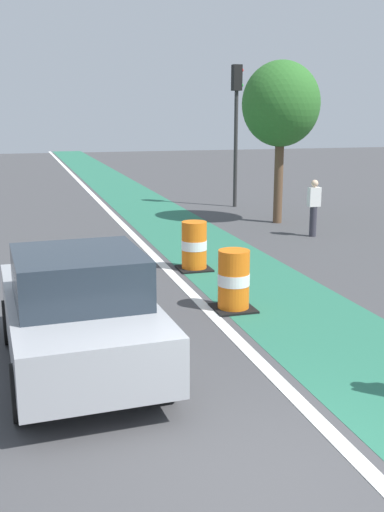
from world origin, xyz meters
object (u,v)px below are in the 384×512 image
object	(u,v)px
traffic_light_corner	(236,111)
traffic_barrel_mid	(194,246)
pedestrian_crossing	(314,206)
parked_sedan_nearest	(78,312)
traffic_barrel_front	(234,281)
street_tree_sidewalk	(281,105)

from	to	relation	value
traffic_light_corner	traffic_barrel_mid	bearing A→B (deg)	-115.58
traffic_barrel_mid	pedestrian_crossing	bearing A→B (deg)	31.90
parked_sedan_nearest	traffic_barrel_front	size ratio (longest dim) A/B	3.83
traffic_light_corner	parked_sedan_nearest	bearing A→B (deg)	-118.08
traffic_barrel_mid	street_tree_sidewalk	size ratio (longest dim) A/B	0.22
traffic_barrel_mid	pedestrian_crossing	world-z (taller)	pedestrian_crossing
traffic_barrel_front	pedestrian_crossing	bearing A→B (deg)	51.75
parked_sedan_nearest	street_tree_sidewalk	world-z (taller)	street_tree_sidewalk
parked_sedan_nearest	traffic_light_corner	bearing A→B (deg)	61.92
parked_sedan_nearest	traffic_barrel_front	bearing A→B (deg)	32.93
parked_sedan_nearest	street_tree_sidewalk	bearing A→B (deg)	53.47
traffic_barrel_front	street_tree_sidewalk	world-z (taller)	street_tree_sidewalk
traffic_light_corner	street_tree_sidewalk	world-z (taller)	traffic_light_corner
traffic_barrel_front	traffic_light_corner	distance (m)	12.66
traffic_barrel_front	traffic_barrel_mid	world-z (taller)	same
traffic_light_corner	pedestrian_crossing	world-z (taller)	traffic_light_corner
traffic_barrel_front	pedestrian_crossing	world-z (taller)	pedestrian_crossing
traffic_barrel_front	pedestrian_crossing	distance (m)	7.18
traffic_barrel_front	street_tree_sidewalk	size ratio (longest dim) A/B	0.22
traffic_barrel_mid	street_tree_sidewalk	xyz separation A→B (m)	(4.25, 5.01, 3.14)
traffic_barrel_mid	traffic_light_corner	distance (m)	9.99
pedestrian_crossing	street_tree_sidewalk	world-z (taller)	street_tree_sidewalk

